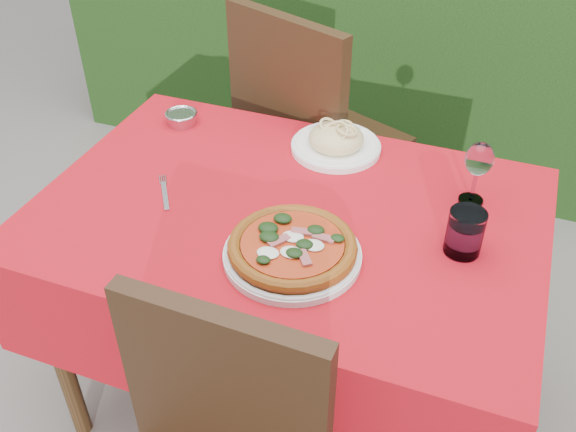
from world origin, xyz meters
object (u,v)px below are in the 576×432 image
(pizza_plate, at_px, (292,249))
(steel_ramekin, at_px, (182,118))
(water_glass, at_px, (465,234))
(fork, at_px, (165,196))
(wine_glass, at_px, (479,161))
(pasta_plate, at_px, (336,142))
(chair_far, at_px, (308,133))

(pizza_plate, relative_size, steel_ramekin, 3.91)
(pizza_plate, xyz_separation_m, steel_ramekin, (-0.53, 0.46, -0.01))
(water_glass, relative_size, fork, 0.65)
(water_glass, xyz_separation_m, steel_ramekin, (-0.89, 0.30, -0.03))
(water_glass, xyz_separation_m, wine_glass, (-0.01, 0.20, 0.07))
(pasta_plate, height_order, water_glass, water_glass)
(fork, bearing_deg, pasta_plate, 13.76)
(wine_glass, relative_size, steel_ramekin, 1.92)
(fork, bearing_deg, pizza_plate, -49.02)
(chair_far, relative_size, wine_glass, 6.04)
(chair_far, bearing_deg, steel_ramekin, 70.50)
(chair_far, height_order, water_glass, chair_far)
(pasta_plate, xyz_separation_m, water_glass, (0.40, -0.32, 0.02))
(wine_glass, relative_size, fork, 1.01)
(pizza_plate, bearing_deg, chair_far, 106.54)
(pasta_plate, xyz_separation_m, fork, (-0.34, -0.37, -0.02))
(pizza_plate, relative_size, wine_glass, 2.03)
(pasta_plate, distance_m, steel_ramekin, 0.48)
(chair_far, bearing_deg, water_glass, 155.21)
(chair_far, distance_m, fork, 0.72)
(wine_glass, bearing_deg, steel_ramekin, 173.98)
(pizza_plate, xyz_separation_m, wine_glass, (0.35, 0.37, 0.09))
(pizza_plate, bearing_deg, fork, 164.76)
(chair_far, bearing_deg, fork, 99.34)
(fork, relative_size, steel_ramekin, 1.90)
(pizza_plate, relative_size, pasta_plate, 1.36)
(pizza_plate, distance_m, fork, 0.40)
(fork, distance_m, steel_ramekin, 0.38)
(water_glass, height_order, wine_glass, wine_glass)
(wine_glass, bearing_deg, water_glass, -87.94)
(pizza_plate, xyz_separation_m, fork, (-0.39, 0.11, -0.02))
(chair_far, relative_size, fork, 6.10)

